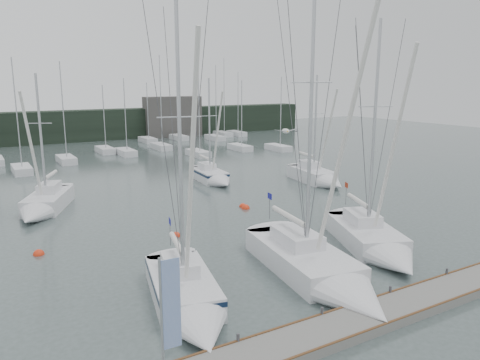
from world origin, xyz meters
name	(u,v)px	position (x,y,z in m)	size (l,w,h in m)	color
ground	(300,278)	(0.00, 0.00, 0.00)	(160.00, 160.00, 0.00)	#414F4C
dock	(374,316)	(0.00, -5.00, 0.20)	(24.00, 2.00, 0.40)	slate
far_treeline	(64,126)	(0.00, 62.00, 2.50)	(90.00, 4.00, 5.00)	black
far_building_right	(173,117)	(18.00, 60.00, 3.50)	(10.00, 3.00, 7.00)	#454340
mast_forest	(88,152)	(-0.23, 45.16, 0.48)	(57.77, 27.60, 14.50)	silver
sailboat_near_left	(189,302)	(-6.39, -0.56, 0.56)	(4.48, 8.82, 14.06)	silver
sailboat_near_center	(325,275)	(0.44, -1.40, 0.57)	(4.86, 11.40, 16.56)	silver
sailboat_near_right	(378,245)	(5.88, 0.33, 0.54)	(6.15, 9.54, 14.17)	silver
sailboat_mid_b	(42,206)	(-9.49, 19.13, 0.56)	(5.70, 8.49, 11.13)	silver
sailboat_mid_d	(214,177)	(6.58, 22.24, 0.53)	(2.90, 7.35, 10.78)	silver
sailboat_mid_e	(320,178)	(15.17, 16.58, 0.57)	(3.67, 8.32, 11.11)	silver
buoy_a	(176,236)	(-2.88, 9.22, 0.00)	(0.57, 0.57, 0.57)	red
buoy_b	(246,208)	(4.40, 12.61, 0.00)	(0.65, 0.65, 0.65)	red
buoy_c	(39,255)	(-10.97, 10.20, 0.00)	(0.63, 0.63, 0.63)	red
dock_banner	(168,312)	(-9.16, -5.26, 2.97)	(0.66, 0.08, 4.35)	#A8ACB1
seagull	(286,131)	(-1.69, -0.84, 7.64)	(1.05, 0.50, 0.21)	white
buoy_d	(243,207)	(4.47, 13.17, 0.00)	(0.56, 0.56, 0.56)	red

